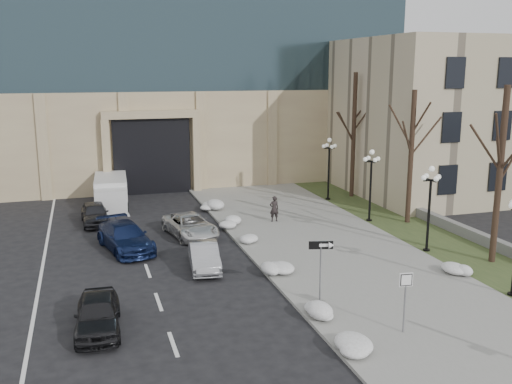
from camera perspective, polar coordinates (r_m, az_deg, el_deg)
sidewalk at (r=31.37m, az=7.77°, el=-5.88°), size 9.00×40.00×0.12m
curb at (r=29.84m, az=-0.16°, el=-6.71°), size 0.30×40.00×0.14m
grass_strip at (r=34.52m, az=17.65°, el=-4.69°), size 4.00×40.00×0.10m
stone_wall at (r=37.13m, az=18.49°, el=-3.09°), size 0.50×30.00×0.70m
classical_building at (r=51.64m, az=20.35°, el=7.31°), size 22.00×18.12×12.00m
car_a at (r=22.80m, az=-15.55°, el=-11.64°), size 1.88×4.18×1.40m
car_b at (r=28.55m, az=-5.21°, el=-6.42°), size 1.82×4.07×1.30m
car_c at (r=32.05m, az=-12.95°, el=-4.41°), size 3.27×5.51×1.50m
car_d at (r=34.00m, az=-6.61°, el=-3.35°), size 3.04×5.13×1.34m
car_e at (r=37.93m, az=-15.81°, el=-2.06°), size 1.82×4.13×1.38m
pedestrian at (r=36.61m, az=1.83°, el=-1.68°), size 0.62×0.42×1.67m
box_truck at (r=42.52m, az=-14.29°, el=-0.05°), size 2.58×6.54×2.04m
one_way_sign at (r=23.74m, az=6.92°, el=-6.05°), size 1.05×0.44×2.84m
keep_sign at (r=21.95m, az=14.72°, el=-9.43°), size 0.53×0.11×2.45m
snow_clump_b at (r=20.43m, az=9.83°, el=-15.52°), size 1.10×1.60×0.36m
snow_clump_c at (r=23.52m, az=6.65°, el=-11.55°), size 1.10×1.60×0.36m
snow_clump_d at (r=27.88m, az=1.67°, el=-7.59°), size 1.10×1.60×0.36m
snow_clump_e at (r=32.09m, az=-0.57°, el=-4.90°), size 1.10×1.60×0.36m
snow_clump_f at (r=35.47m, az=-2.76°, el=-3.24°), size 1.10×1.60×0.36m
snow_clump_g at (r=40.29m, az=-4.63°, el=-1.38°), size 1.10×1.60×0.36m
snow_clump_i at (r=29.50m, az=19.61°, el=-7.20°), size 1.10×1.60×0.36m
lamppost_b at (r=31.64m, az=17.00°, el=-0.50°), size 1.18×1.18×4.76m
lamppost_c at (r=37.08m, az=11.43°, el=1.61°), size 1.18×1.18×4.76m
lamppost_d at (r=42.82m, az=7.31°, el=3.15°), size 1.18×1.18×4.76m
tree_near at (r=30.53m, az=23.37°, el=3.84°), size 3.20×3.20×9.00m
tree_mid at (r=36.97m, az=15.34°, el=5.20°), size 3.20×3.20×8.50m
tree_far at (r=43.84m, az=9.79°, el=7.34°), size 3.20×3.20×9.50m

